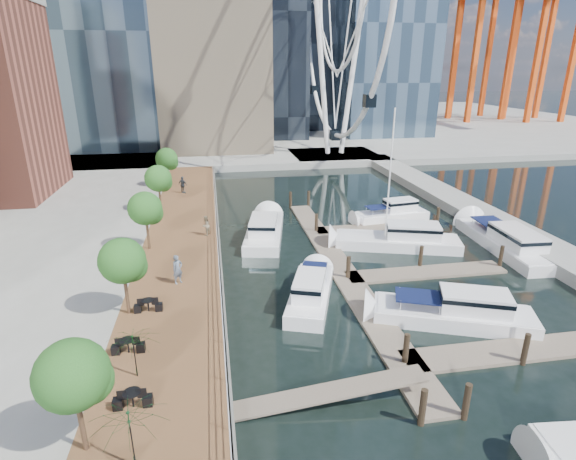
# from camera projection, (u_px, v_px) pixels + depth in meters

# --- Properties ---
(ground) EXTENTS (520.00, 520.00, 0.00)m
(ground) POSITION_uv_depth(u_px,v_px,m) (337.00, 348.00, 24.45)
(ground) COLOR black
(ground) RESTS_ON ground
(boardwalk) EXTENTS (6.00, 60.00, 1.00)m
(boardwalk) POSITION_uv_depth(u_px,v_px,m) (182.00, 248.00, 36.75)
(boardwalk) COLOR brown
(boardwalk) RESTS_ON ground
(seawall) EXTENTS (0.25, 60.00, 1.00)m
(seawall) POSITION_uv_depth(u_px,v_px,m) (219.00, 245.00, 37.23)
(seawall) COLOR #595954
(seawall) RESTS_ON ground
(land_far) EXTENTS (200.00, 114.00, 1.00)m
(land_far) POSITION_uv_depth(u_px,v_px,m) (233.00, 124.00, 118.81)
(land_far) COLOR gray
(land_far) RESTS_ON ground
(breakwater) EXTENTS (4.00, 60.00, 1.00)m
(breakwater) POSITION_uv_depth(u_px,v_px,m) (473.00, 212.00, 45.99)
(breakwater) COLOR gray
(breakwater) RESTS_ON ground
(pier) EXTENTS (14.00, 12.00, 1.00)m
(pier) POSITION_uv_depth(u_px,v_px,m) (334.00, 156.00, 74.70)
(pier) COLOR gray
(pier) RESTS_ON ground
(railing) EXTENTS (0.10, 60.00, 1.05)m
(railing) POSITION_uv_depth(u_px,v_px,m) (217.00, 234.00, 36.86)
(railing) COLOR white
(railing) RESTS_ON boardwalk
(floating_docks) EXTENTS (16.00, 34.00, 2.60)m
(floating_docks) POSITION_uv_depth(u_px,v_px,m) (402.00, 258.00, 34.80)
(floating_docks) COLOR #6D6051
(floating_docks) RESTS_ON ground
(port_cranes) EXTENTS (40.00, 52.00, 38.00)m
(port_cranes) POSITION_uv_depth(u_px,v_px,m) (492.00, 45.00, 117.06)
(port_cranes) COLOR #D84C14
(port_cranes) RESTS_ON ground
(street_trees) EXTENTS (2.60, 42.60, 4.60)m
(street_trees) POSITION_uv_depth(u_px,v_px,m) (145.00, 209.00, 34.15)
(street_trees) COLOR #3F2B1C
(street_trees) RESTS_ON ground
(cafe_tables) EXTENTS (2.50, 13.70, 0.74)m
(cafe_tables) POSITION_uv_depth(u_px,v_px,m) (130.00, 370.00, 20.48)
(cafe_tables) COLOR black
(cafe_tables) RESTS_ON ground
(yacht_foreground) EXTENTS (10.42, 6.19, 2.15)m
(yacht_foreground) POSITION_uv_depth(u_px,v_px,m) (452.00, 323.00, 26.88)
(yacht_foreground) COLOR white
(yacht_foreground) RESTS_ON ground
(pedestrian_near) EXTENTS (0.86, 0.80, 1.97)m
(pedestrian_near) POSITION_uv_depth(u_px,v_px,m) (178.00, 269.00, 29.28)
(pedestrian_near) COLOR slate
(pedestrian_near) RESTS_ON boardwalk
(pedestrian_mid) EXTENTS (0.97, 1.04, 1.70)m
(pedestrian_mid) POSITION_uv_depth(u_px,v_px,m) (206.00, 226.00, 37.81)
(pedestrian_mid) COLOR #84755B
(pedestrian_mid) RESTS_ON boardwalk
(pedestrian_far) EXTENTS (1.20, 1.01, 1.92)m
(pedestrian_far) POSITION_uv_depth(u_px,v_px,m) (183.00, 185.00, 50.59)
(pedestrian_far) COLOR #363C44
(pedestrian_far) RESTS_ON boardwalk
(moored_yachts) EXTENTS (24.08, 34.33, 11.50)m
(moored_yachts) POSITION_uv_depth(u_px,v_px,m) (401.00, 255.00, 36.54)
(moored_yachts) COLOR white
(moored_yachts) RESTS_ON ground
(cafe_seating) EXTENTS (3.77, 12.42, 2.50)m
(cafe_seating) POSITION_uv_depth(u_px,v_px,m) (126.00, 437.00, 15.73)
(cafe_seating) COLOR #0E3412
(cafe_seating) RESTS_ON ground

